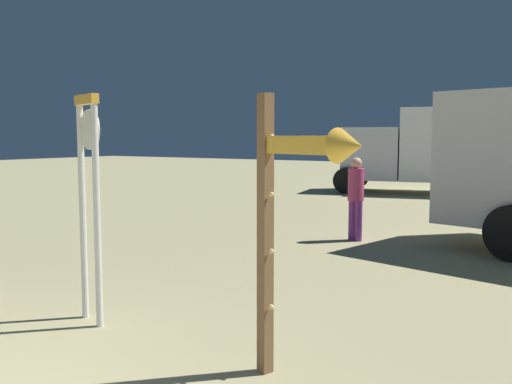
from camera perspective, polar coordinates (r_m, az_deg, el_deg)
standing_clock at (r=6.07m, az=-16.56°, el=0.73°), size 0.46×0.23×2.38m
arrow_sign at (r=4.27m, az=3.94°, el=-0.52°), size 1.06×0.52×2.30m
person_distant at (r=10.70m, az=10.10°, el=-0.23°), size 0.30×0.30×1.57m
box_truck_far at (r=20.42m, az=18.51°, el=4.30°), size 6.93×3.78×2.94m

